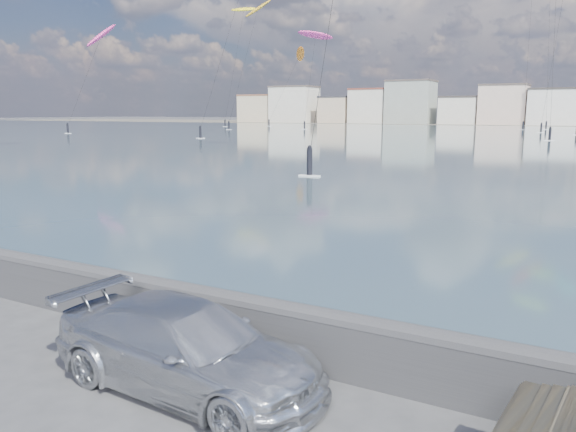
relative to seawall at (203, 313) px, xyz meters
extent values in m
plane|color=#333335|center=(0.00, -2.70, -0.58)|extent=(700.00, 700.00, 0.00)
cube|color=#36535E|center=(0.00, 88.80, -0.58)|extent=(500.00, 177.00, 0.00)
cube|color=#28282B|center=(0.00, 0.00, -0.13)|extent=(400.00, 0.35, 0.90)
cylinder|color=#28282B|center=(0.00, 0.00, 0.32)|extent=(400.00, 0.36, 0.36)
cube|color=beige|center=(-112.00, 183.30, 4.42)|extent=(14.00, 11.00, 10.00)
cube|color=brown|center=(-112.00, 183.30, 9.72)|extent=(14.28, 11.22, 0.60)
cube|color=beige|center=(-96.50, 183.30, 5.92)|extent=(16.00, 12.00, 13.00)
cube|color=#4C423D|center=(-96.50, 183.30, 12.72)|extent=(16.32, 12.24, 0.60)
cube|color=#CCB293|center=(-79.00, 183.30, 3.92)|extent=(11.00, 10.00, 9.00)
cube|color=#2D2D33|center=(-79.00, 183.30, 8.72)|extent=(11.22, 10.20, 0.60)
cube|color=beige|center=(-66.00, 183.30, 5.17)|extent=(13.00, 11.00, 11.50)
cube|color=brown|center=(-66.00, 183.30, 11.22)|extent=(13.26, 11.22, 0.60)
cube|color=gray|center=(-51.50, 183.30, 6.42)|extent=(15.00, 12.00, 14.00)
cube|color=#4C423D|center=(-51.50, 183.30, 13.72)|extent=(15.30, 12.24, 0.60)
cube|color=silver|center=(-35.00, 183.30, 3.67)|extent=(12.00, 10.00, 8.50)
cube|color=#383330|center=(-35.00, 183.30, 8.22)|extent=(12.24, 10.20, 0.60)
cube|color=beige|center=(-21.50, 183.30, 5.42)|extent=(14.00, 11.00, 12.00)
cube|color=#4C423D|center=(-21.50, 183.30, 11.72)|extent=(14.28, 11.22, 0.60)
cube|color=white|center=(-6.00, 183.30, 4.67)|extent=(16.00, 13.00, 10.50)
cube|color=#383330|center=(-6.00, 183.30, 10.22)|extent=(16.32, 13.26, 0.60)
imported|color=silver|center=(0.80, -1.44, 0.07)|extent=(4.56, 2.07, 1.30)
cube|color=white|center=(-48.18, 62.52, -0.53)|extent=(1.40, 0.42, 0.08)
cylinder|color=black|center=(-48.18, 62.52, 0.37)|extent=(0.36, 0.36, 1.70)
sphere|color=black|center=(-48.18, 62.52, 1.27)|extent=(0.28, 0.28, 0.28)
cylinder|color=black|center=(-46.31, 69.21, 17.94)|extent=(3.77, 13.41, 34.45)
ellipsoid|color=#BF8C19|center=(-70.19, 115.37, 28.39)|extent=(6.82, 5.57, 5.07)
cube|color=white|center=(-68.72, 99.80, -0.53)|extent=(1.40, 0.42, 0.08)
cylinder|color=black|center=(-68.72, 99.80, 0.37)|extent=(0.36, 0.36, 1.70)
sphere|color=black|center=(-68.72, 99.80, 1.27)|extent=(0.28, 0.28, 0.28)
cylinder|color=black|center=(-69.46, 107.59, 14.56)|extent=(1.50, 15.60, 27.69)
cube|color=white|center=(-4.26, 113.85, -0.53)|extent=(1.40, 0.42, 0.08)
cylinder|color=black|center=(-4.26, 113.85, 0.37)|extent=(0.36, 0.36, 1.70)
sphere|color=black|center=(-4.26, 113.85, 1.27)|extent=(0.28, 0.28, 0.28)
cylinder|color=black|center=(-3.41, 118.09, 15.34)|extent=(1.75, 8.51, 29.25)
ellipsoid|color=orange|center=(-74.13, 145.30, 20.36)|extent=(6.48, 8.02, 5.03)
cube|color=white|center=(-76.61, 131.04, -0.53)|extent=(1.40, 0.42, 0.08)
cylinder|color=black|center=(-76.61, 131.04, 0.37)|extent=(0.36, 0.36, 1.70)
sphere|color=black|center=(-76.61, 131.04, 1.27)|extent=(0.28, 0.28, 0.28)
cylinder|color=black|center=(-75.37, 138.17, 10.54)|extent=(2.52, 14.28, 19.66)
cube|color=white|center=(-10.17, 24.44, -0.53)|extent=(1.40, 0.42, 0.08)
cylinder|color=black|center=(-10.17, 24.44, 0.37)|extent=(0.36, 0.36, 1.70)
sphere|color=black|center=(-10.17, 24.44, 1.27)|extent=(0.28, 0.28, 0.28)
ellipsoid|color=yellow|center=(-83.61, 129.62, 31.42)|extent=(8.02, 3.84, 1.63)
cube|color=white|center=(-84.96, 121.36, -0.53)|extent=(1.40, 0.42, 0.08)
cylinder|color=black|center=(-84.96, 121.36, 0.37)|extent=(0.36, 0.36, 1.70)
sphere|color=black|center=(-84.96, 121.36, 1.27)|extent=(0.28, 0.28, 0.28)
cylinder|color=black|center=(-84.29, 125.49, 16.07)|extent=(1.38, 8.30, 30.71)
cube|color=white|center=(-0.29, 80.67, -0.53)|extent=(1.40, 0.42, 0.08)
cylinder|color=black|center=(-0.29, 80.67, 0.37)|extent=(0.36, 0.36, 1.70)
sphere|color=black|center=(-0.29, 80.67, 1.27)|extent=(0.28, 0.28, 0.28)
cylinder|color=black|center=(-1.18, 86.35, 13.98)|extent=(1.82, 11.39, 26.54)
ellipsoid|color=#E5338C|center=(-78.91, 72.67, 17.79)|extent=(2.83, 8.25, 6.25)
cube|color=white|center=(-82.66, 66.50, -0.53)|extent=(1.40, 0.42, 0.08)
cylinder|color=black|center=(-82.66, 66.50, 0.37)|extent=(0.36, 0.36, 1.70)
sphere|color=black|center=(-82.66, 66.50, 1.27)|extent=(0.28, 0.28, 0.28)
cylinder|color=black|center=(-80.79, 69.59, 9.25)|extent=(3.78, 6.22, 17.08)
cube|color=white|center=(-9.60, 131.88, -0.53)|extent=(1.40, 0.42, 0.08)
cylinder|color=black|center=(-9.60, 131.88, 0.37)|extent=(0.36, 0.36, 1.70)
sphere|color=black|center=(-9.60, 131.88, 1.27)|extent=(0.28, 0.28, 0.28)
cylinder|color=black|center=(-10.22, 136.67, 16.54)|extent=(1.27, 9.61, 31.65)
cube|color=white|center=(-5.10, 135.96, -0.53)|extent=(1.40, 0.42, 0.08)
cylinder|color=black|center=(-5.10, 135.96, 0.37)|extent=(0.36, 0.36, 1.70)
sphere|color=black|center=(-5.10, 135.96, 1.27)|extent=(0.28, 0.28, 0.28)
cylinder|color=black|center=(-6.36, 140.77, 18.65)|extent=(2.56, 9.64, 35.87)
cube|color=white|center=(2.29, 104.88, -0.53)|extent=(1.40, 0.42, 0.08)
ellipsoid|color=#E5338C|center=(-58.56, 123.76, 22.33)|extent=(8.17, 9.81, 2.95)
cube|color=white|center=(-55.00, 110.99, -0.53)|extent=(1.40, 0.42, 0.08)
cylinder|color=black|center=(-55.00, 110.99, 0.37)|extent=(0.36, 0.36, 1.70)
sphere|color=black|center=(-55.00, 110.99, 1.27)|extent=(0.28, 0.28, 0.28)
cylinder|color=black|center=(-56.78, 117.37, 11.53)|extent=(3.59, 12.80, 21.63)
camera|label=1|loc=(5.87, -7.55, 3.50)|focal=35.00mm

